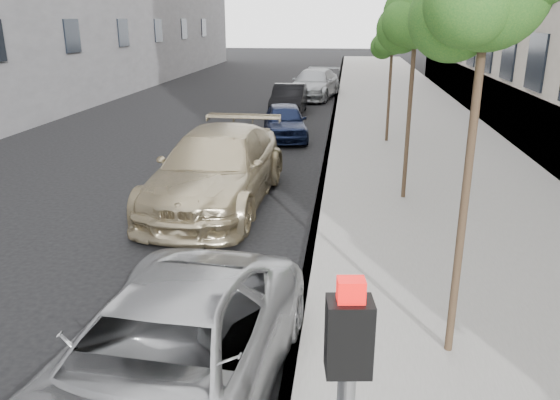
% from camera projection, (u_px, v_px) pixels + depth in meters
% --- Properties ---
extents(sidewalk, '(6.40, 72.00, 0.14)m').
position_uv_depth(sidewalk, '(396.00, 104.00, 28.26)').
color(sidewalk, gray).
rests_on(sidewalk, ground).
extents(curb, '(0.15, 72.00, 0.14)m').
position_uv_depth(curb, '(336.00, 103.00, 28.62)').
color(curb, '#9E9B93').
rests_on(curb, ground).
extents(tree_mid, '(1.79, 1.59, 5.10)m').
position_uv_depth(tree_mid, '(418.00, 15.00, 11.96)').
color(tree_mid, '#38281C').
rests_on(tree_mid, sidewalk).
extents(tree_far, '(1.54, 1.34, 4.27)m').
position_uv_depth(tree_far, '(394.00, 38.00, 18.30)').
color(tree_far, '#38281C').
rests_on(tree_far, sidewalk).
extents(minivan, '(2.77, 5.32, 1.43)m').
position_uv_depth(minivan, '(165.00, 363.00, 5.92)').
color(minivan, '#A6A8AB').
rests_on(minivan, ground).
extents(suv, '(2.74, 6.21, 1.77)m').
position_uv_depth(suv, '(217.00, 169.00, 12.93)').
color(suv, tan).
rests_on(suv, ground).
extents(sedan_blue, '(2.15, 4.01, 1.30)m').
position_uv_depth(sedan_blue, '(285.00, 121.00, 20.21)').
color(sedan_blue, '#0F1733').
rests_on(sedan_blue, ground).
extents(sedan_black, '(1.45, 4.13, 1.36)m').
position_uv_depth(sedan_black, '(289.00, 99.00, 25.41)').
color(sedan_black, black).
rests_on(sedan_black, ground).
extents(sedan_rear, '(3.09, 5.75, 1.58)m').
position_uv_depth(sedan_rear, '(314.00, 84.00, 30.36)').
color(sedan_rear, '#979A9E').
rests_on(sedan_rear, ground).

